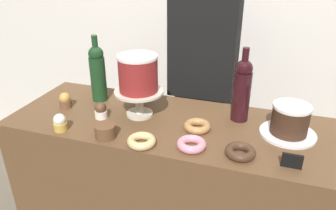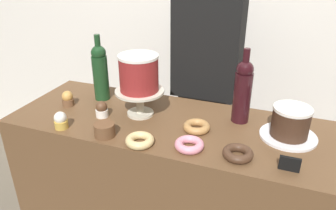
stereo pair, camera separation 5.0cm
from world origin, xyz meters
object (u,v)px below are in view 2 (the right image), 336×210
(donut_glazed, at_px, (140,140))
(wine_bottle_green, at_px, (100,71))
(wine_bottle_dark_red, at_px, (243,90))
(donut_maple, at_px, (197,127))
(donut_chocolate, at_px, (238,153))
(donut_pink, at_px, (189,145))
(cupcake_vanilla, at_px, (61,121))
(cake_stand_pedestal, at_px, (140,98))
(cupcake_caramel, at_px, (68,99))
(cupcake_chocolate, at_px, (102,109))
(chocolate_round_cake, at_px, (291,122))
(coffee_cup_ceramic, at_px, (145,89))
(white_layer_cake, at_px, (139,73))
(barista_figure, at_px, (206,94))
(cookie_stack, at_px, (105,130))
(price_sign_chalkboard, at_px, (290,164))

(donut_glazed, bearing_deg, wine_bottle_green, 138.03)
(wine_bottle_dark_red, xyz_separation_m, donut_maple, (-0.15, -0.15, -0.13))
(donut_chocolate, bearing_deg, donut_pink, -177.91)
(wine_bottle_green, xyz_separation_m, donut_glazed, (0.36, -0.32, -0.13))
(wine_bottle_green, relative_size, cupcake_vanilla, 4.38)
(cake_stand_pedestal, bearing_deg, cupcake_caramel, -174.22)
(cupcake_chocolate, xyz_separation_m, donut_chocolate, (0.63, -0.10, -0.02))
(donut_chocolate, bearing_deg, donut_glazed, -173.06)
(cake_stand_pedestal, height_order, donut_glazed, cake_stand_pedestal)
(cake_stand_pedestal, distance_m, chocolate_round_cake, 0.64)
(donut_maple, bearing_deg, coffee_cup_ceramic, 145.24)
(white_layer_cake, xyz_separation_m, wine_bottle_green, (-0.25, 0.09, -0.06))
(chocolate_round_cake, height_order, donut_maple, chocolate_round_cake)
(cake_stand_pedestal, relative_size, wine_bottle_dark_red, 0.67)
(barista_figure, bearing_deg, donut_maple, -79.69)
(wine_bottle_dark_red, height_order, cupcake_chocolate, wine_bottle_dark_red)
(donut_chocolate, bearing_deg, cake_stand_pedestal, 158.80)
(wine_bottle_green, bearing_deg, cookie_stack, -57.68)
(cake_stand_pedestal, bearing_deg, wine_bottle_green, 159.93)
(wine_bottle_green, bearing_deg, donut_chocolate, -20.81)
(white_layer_cake, bearing_deg, coffee_cup_ceramic, 108.28)
(cupcake_vanilla, relative_size, donut_glazed, 0.66)
(donut_maple, relative_size, barista_figure, 0.07)
(cupcake_vanilla, distance_m, cookie_stack, 0.20)
(donut_glazed, distance_m, coffee_cup_ceramic, 0.45)
(cupcake_vanilla, height_order, coffee_cup_ceramic, coffee_cup_ceramic)
(white_layer_cake, distance_m, cookie_stack, 0.29)
(donut_maple, bearing_deg, white_layer_cake, 170.14)
(wine_bottle_dark_red, height_order, cupcake_vanilla, wine_bottle_dark_red)
(price_sign_chalkboard, xyz_separation_m, coffee_cup_ceramic, (-0.71, 0.39, 0.02))
(wine_bottle_dark_red, height_order, donut_maple, wine_bottle_dark_red)
(cupcake_vanilla, bearing_deg, price_sign_chalkboard, 1.90)
(cupcake_chocolate, relative_size, price_sign_chalkboard, 1.06)
(donut_maple, relative_size, coffee_cup_ceramic, 1.32)
(white_layer_cake, relative_size, donut_glazed, 1.55)
(cupcake_caramel, xyz_separation_m, coffee_cup_ceramic, (0.30, 0.23, 0.01))
(cupcake_chocolate, bearing_deg, wine_bottle_green, 120.37)
(donut_chocolate, relative_size, price_sign_chalkboard, 1.60)
(cake_stand_pedestal, relative_size, donut_glazed, 1.95)
(cupcake_vanilla, height_order, donut_glazed, cupcake_vanilla)
(donut_chocolate, height_order, donut_maple, same)
(cookie_stack, relative_size, coffee_cup_ceramic, 0.99)
(wine_bottle_dark_red, height_order, donut_chocolate, wine_bottle_dark_red)
(white_layer_cake, xyz_separation_m, cupcake_caramel, (-0.37, -0.04, -0.17))
(wine_bottle_green, bearing_deg, price_sign_chalkboard, -17.97)
(cake_stand_pedestal, bearing_deg, donut_chocolate, -21.20)
(cookie_stack, bearing_deg, white_layer_cake, 76.29)
(wine_bottle_green, height_order, coffee_cup_ceramic, wine_bottle_green)
(cake_stand_pedestal, xyz_separation_m, barista_figure, (0.18, 0.51, -0.16))
(wine_bottle_dark_red, bearing_deg, cake_stand_pedestal, -167.09)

